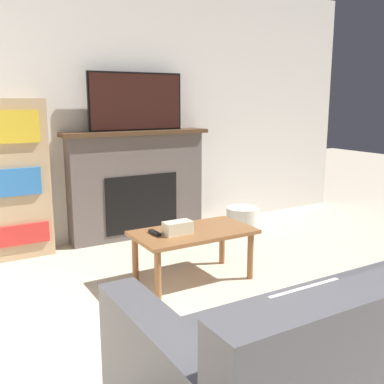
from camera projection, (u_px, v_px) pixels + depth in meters
wall_back at (106, 109)px, 4.56m from camera, size 6.33×0.06×2.70m
fireplace at (138, 184)px, 4.73m from camera, size 1.56×0.28×1.13m
tv at (136, 102)px, 4.54m from camera, size 1.01×0.03×0.58m
coffee_table at (193, 237)px, 3.58m from camera, size 0.96×0.53×0.42m
tissue_box at (177, 228)px, 3.46m from camera, size 0.22×0.12×0.10m
remote_control at (155, 233)px, 3.47m from camera, size 0.04×0.15×0.02m
bookshelf at (13, 180)px, 4.07m from camera, size 0.62×0.29×1.45m
storage_basket at (242, 219)px, 5.05m from camera, size 0.37×0.37×0.25m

